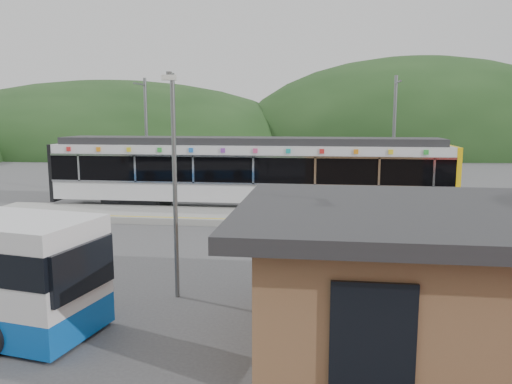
# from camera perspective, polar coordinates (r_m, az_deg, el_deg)

# --- Properties ---
(ground) EXTENTS (120.00, 120.00, 0.00)m
(ground) POSITION_cam_1_polar(r_m,az_deg,el_deg) (20.27, -1.56, -5.15)
(ground) COLOR #4C4C4F
(ground) RESTS_ON ground
(hills) EXTENTS (146.00, 149.00, 26.00)m
(hills) POSITION_cam_1_polar(r_m,az_deg,el_deg) (25.38, 14.33, -2.60)
(hills) COLOR #1E3D19
(hills) RESTS_ON ground
(platform) EXTENTS (26.00, 3.20, 0.30)m
(platform) POSITION_cam_1_polar(r_m,az_deg,el_deg) (23.42, -0.29, -2.88)
(platform) COLOR #9E9E99
(platform) RESTS_ON ground
(yellow_line) EXTENTS (26.00, 0.10, 0.01)m
(yellow_line) POSITION_cam_1_polar(r_m,az_deg,el_deg) (22.13, -0.75, -3.16)
(yellow_line) COLOR yellow
(yellow_line) RESTS_ON platform
(train) EXTENTS (20.44, 3.01, 3.74)m
(train) POSITION_cam_1_polar(r_m,az_deg,el_deg) (25.86, -0.93, 2.51)
(train) COLOR black
(train) RESTS_ON ground
(catenary_mast_west) EXTENTS (0.18, 1.80, 7.00)m
(catenary_mast_west) POSITION_cam_1_polar(r_m,az_deg,el_deg) (29.79, -12.43, 6.18)
(catenary_mast_west) COLOR slate
(catenary_mast_west) RESTS_ON ground
(catenary_mast_east) EXTENTS (0.18, 1.80, 7.00)m
(catenary_mast_east) POSITION_cam_1_polar(r_m,az_deg,el_deg) (28.29, 15.48, 5.95)
(catenary_mast_east) COLOR slate
(catenary_mast_east) RESTS_ON ground
(station_shelter) EXTENTS (9.20, 6.20, 3.00)m
(station_shelter) POSITION_cam_1_polar(r_m,az_deg,el_deg) (11.31, 22.19, -8.91)
(station_shelter) COLOR brown
(station_shelter) RESTS_ON ground
(lamp_post) EXTENTS (0.38, 1.07, 5.92)m
(lamp_post) POSITION_cam_1_polar(r_m,az_deg,el_deg) (13.07, -9.47, 2.82)
(lamp_post) COLOR slate
(lamp_post) RESTS_ON ground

